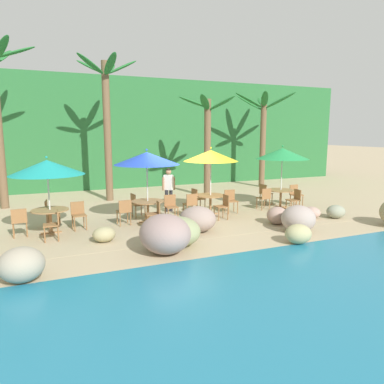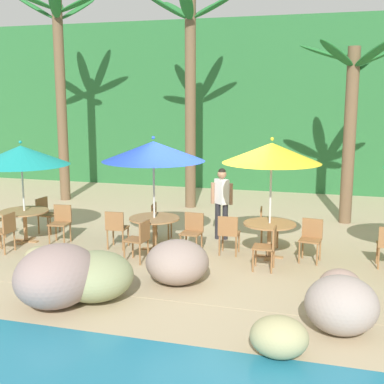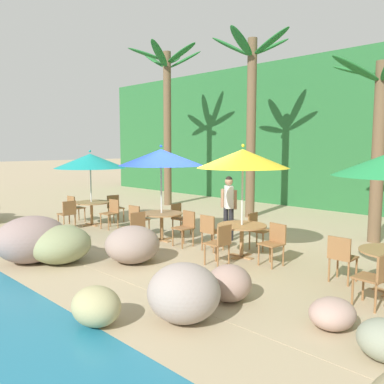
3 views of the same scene
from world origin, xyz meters
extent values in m
plane|color=tan|center=(0.00, 0.00, 0.00)|extent=(120.00, 120.00, 0.00)
cube|color=tan|center=(0.00, 0.00, 0.00)|extent=(18.00, 5.20, 0.01)
cube|color=#286633|center=(0.00, 9.00, 3.00)|extent=(28.00, 2.40, 6.00)
ellipsoid|color=gray|center=(2.75, -1.97, 0.30)|extent=(0.71, 0.73, 0.59)
ellipsoid|color=gray|center=(-1.18, -2.85, 0.40)|extent=(1.29, 1.30, 0.80)
ellipsoid|color=tan|center=(2.00, -3.96, 0.27)|extent=(0.77, 0.65, 0.55)
ellipsoid|color=#A19188|center=(2.77, -3.01, 0.42)|extent=(1.05, 1.04, 0.84)
ellipsoid|color=tan|center=(-2.95, -1.72, 0.22)|extent=(0.64, 0.55, 0.43)
ellipsoid|color=tan|center=(4.38, -1.75, 0.21)|extent=(0.61, 0.69, 0.42)
ellipsoid|color=gray|center=(-0.09, -1.76, 0.40)|extent=(1.15, 1.18, 0.79)
ellipsoid|color=gray|center=(-1.66, -3.25, 0.50)|extent=(1.29, 1.53, 1.00)
cylinder|color=silver|center=(-4.31, -0.18, 1.06)|extent=(0.04, 0.04, 2.12)
cone|color=teal|center=(-4.31, -0.18, 2.02)|extent=(2.18, 2.18, 0.44)
sphere|color=teal|center=(-4.31, -0.18, 2.32)|extent=(0.07, 0.07, 0.07)
cube|color=#A37547|center=(-4.31, -0.18, 0.01)|extent=(0.60, 0.12, 0.03)
cube|color=#A37547|center=(-4.31, -0.18, 0.01)|extent=(0.12, 0.60, 0.03)
cylinder|color=#A37547|center=(-4.31, -0.18, 0.37)|extent=(0.09, 0.09, 0.71)
cylinder|color=#A37547|center=(-4.31, -0.18, 0.72)|extent=(1.10, 1.10, 0.03)
cylinder|color=olive|center=(-3.26, -0.26, 0.23)|extent=(0.04, 0.04, 0.45)
cylinder|color=olive|center=(-3.62, -0.29, 0.23)|extent=(0.04, 0.04, 0.45)
cylinder|color=olive|center=(-3.30, 0.10, 0.23)|extent=(0.04, 0.04, 0.45)
cylinder|color=olive|center=(-3.66, 0.06, 0.23)|extent=(0.04, 0.04, 0.45)
cube|color=olive|center=(-3.46, -0.10, 0.47)|extent=(0.46, 0.46, 0.03)
cube|color=olive|center=(-3.48, 0.10, 0.66)|extent=(0.42, 0.08, 0.42)
cylinder|color=olive|center=(-4.00, 0.82, 0.23)|extent=(0.04, 0.04, 0.45)
cylinder|color=olive|center=(-4.05, 0.46, 0.23)|extent=(0.04, 0.04, 0.45)
cylinder|color=olive|center=(-4.36, 0.86, 0.23)|extent=(0.04, 0.04, 0.45)
cylinder|color=olive|center=(-4.40, 0.51, 0.23)|extent=(0.04, 0.04, 0.45)
cube|color=olive|center=(-4.20, 0.66, 0.47)|extent=(0.47, 0.47, 0.03)
cube|color=olive|center=(-4.40, 0.69, 0.66)|extent=(0.09, 0.42, 0.42)
cylinder|color=olive|center=(-5.34, -0.05, 0.23)|extent=(0.04, 0.04, 0.45)
cylinder|color=olive|center=(-4.98, -0.03, 0.23)|extent=(0.04, 0.04, 0.45)
cylinder|color=olive|center=(-5.33, -0.40, 0.23)|extent=(0.04, 0.04, 0.45)
cylinder|color=olive|center=(-4.97, -0.39, 0.23)|extent=(0.04, 0.04, 0.45)
cube|color=olive|center=(-5.16, -0.22, 0.47)|extent=(0.44, 0.44, 0.03)
cube|color=olive|center=(-5.15, -0.42, 0.66)|extent=(0.42, 0.05, 0.42)
cylinder|color=olive|center=(-4.50, -1.21, 0.23)|extent=(0.04, 0.04, 0.45)
cylinder|color=olive|center=(-4.49, -0.85, 0.23)|extent=(0.04, 0.04, 0.45)
cylinder|color=olive|center=(-4.14, -1.21, 0.23)|extent=(0.04, 0.04, 0.45)
cylinder|color=olive|center=(-4.14, -0.86, 0.23)|extent=(0.04, 0.04, 0.45)
cube|color=olive|center=(-4.32, -1.03, 0.47)|extent=(0.43, 0.43, 0.03)
cube|color=olive|center=(-4.12, -1.04, 0.66)|extent=(0.04, 0.42, 0.42)
cylinder|color=silver|center=(-1.18, 0.01, 1.15)|extent=(0.04, 0.04, 2.29)
cone|color=blue|center=(-1.18, 0.01, 2.19)|extent=(2.21, 2.21, 0.42)
sphere|color=blue|center=(-1.18, 0.01, 2.48)|extent=(0.07, 0.07, 0.07)
cube|color=#A37547|center=(-1.18, 0.01, 0.01)|extent=(0.60, 0.12, 0.03)
cube|color=#A37547|center=(-1.18, 0.01, 0.01)|extent=(0.12, 0.60, 0.03)
cylinder|color=#A37547|center=(-1.18, 0.01, 0.37)|extent=(0.09, 0.09, 0.71)
cylinder|color=#A37547|center=(-1.18, 0.01, 0.72)|extent=(1.10, 1.10, 0.03)
cylinder|color=olive|center=(-0.16, -0.22, 0.23)|extent=(0.04, 0.04, 0.45)
cylinder|color=olive|center=(-0.52, -0.20, 0.23)|extent=(0.04, 0.04, 0.45)
cylinder|color=olive|center=(-0.15, 0.14, 0.23)|extent=(0.04, 0.04, 0.45)
cylinder|color=olive|center=(-0.50, 0.15, 0.23)|extent=(0.04, 0.04, 0.45)
cube|color=olive|center=(-0.33, -0.03, 0.47)|extent=(0.44, 0.44, 0.03)
cube|color=olive|center=(-0.32, 0.16, 0.66)|extent=(0.42, 0.06, 0.42)
cylinder|color=olive|center=(-1.14, 1.05, 0.23)|extent=(0.04, 0.04, 0.45)
cylinder|color=olive|center=(-1.09, 0.70, 0.23)|extent=(0.04, 0.04, 0.45)
cylinder|color=olive|center=(-1.50, 1.00, 0.23)|extent=(0.04, 0.04, 0.45)
cylinder|color=olive|center=(-1.45, 0.65, 0.23)|extent=(0.04, 0.04, 0.45)
cube|color=olive|center=(-1.30, 0.85, 0.47)|extent=(0.47, 0.47, 0.03)
cube|color=olive|center=(-1.49, 0.82, 0.66)|extent=(0.09, 0.42, 0.42)
cylinder|color=olive|center=(-2.22, 0.11, 0.23)|extent=(0.04, 0.04, 0.45)
cylinder|color=olive|center=(-1.86, 0.14, 0.23)|extent=(0.04, 0.04, 0.45)
cylinder|color=olive|center=(-2.19, -0.24, 0.23)|extent=(0.04, 0.04, 0.45)
cylinder|color=olive|center=(-1.84, -0.22, 0.23)|extent=(0.04, 0.04, 0.45)
cube|color=olive|center=(-2.03, -0.05, 0.47)|extent=(0.45, 0.45, 0.03)
cube|color=olive|center=(-2.02, -0.25, 0.66)|extent=(0.42, 0.07, 0.42)
cylinder|color=olive|center=(-1.47, -1.00, 0.23)|extent=(0.04, 0.04, 0.45)
cylinder|color=olive|center=(-1.43, -0.64, 0.23)|extent=(0.04, 0.04, 0.45)
cylinder|color=olive|center=(-1.11, -1.03, 0.23)|extent=(0.04, 0.04, 0.45)
cylinder|color=olive|center=(-1.08, -0.68, 0.23)|extent=(0.04, 0.04, 0.45)
cube|color=olive|center=(-1.27, -0.84, 0.47)|extent=(0.46, 0.46, 0.03)
cube|color=olive|center=(-1.07, -0.86, 0.66)|extent=(0.08, 0.42, 0.42)
cylinder|color=silver|center=(1.30, 0.22, 1.15)|extent=(0.04, 0.04, 2.31)
cone|color=yellow|center=(1.30, 0.22, 2.21)|extent=(2.03, 2.03, 0.41)
sphere|color=yellow|center=(1.30, 0.22, 2.49)|extent=(0.07, 0.07, 0.07)
cube|color=#A37547|center=(1.30, 0.22, 0.01)|extent=(0.60, 0.12, 0.03)
cube|color=#A37547|center=(1.30, 0.22, 0.01)|extent=(0.12, 0.60, 0.03)
cylinder|color=#A37547|center=(1.30, 0.22, 0.37)|extent=(0.09, 0.09, 0.71)
cylinder|color=#A37547|center=(1.30, 0.22, 0.72)|extent=(1.10, 1.10, 0.03)
cylinder|color=olive|center=(2.30, -0.08, 0.23)|extent=(0.04, 0.04, 0.45)
cylinder|color=olive|center=(1.95, -0.04, 0.23)|extent=(0.04, 0.04, 0.45)
cylinder|color=olive|center=(2.34, 0.27, 0.23)|extent=(0.04, 0.04, 0.45)
cylinder|color=olive|center=(1.99, 0.31, 0.23)|extent=(0.04, 0.04, 0.45)
cube|color=olive|center=(2.15, 0.12, 0.47)|extent=(0.47, 0.47, 0.03)
cube|color=olive|center=(2.17, 0.31, 0.66)|extent=(0.42, 0.09, 0.42)
cylinder|color=olive|center=(1.35, 1.26, 0.23)|extent=(0.04, 0.04, 0.45)
cylinder|color=olive|center=(1.40, 0.90, 0.23)|extent=(0.04, 0.04, 0.45)
cylinder|color=olive|center=(1.00, 1.22, 0.23)|extent=(0.04, 0.04, 0.45)
cylinder|color=olive|center=(1.04, 0.86, 0.23)|extent=(0.04, 0.04, 0.45)
cube|color=olive|center=(1.20, 1.06, 0.47)|extent=(0.47, 0.47, 0.03)
cube|color=olive|center=(1.00, 1.04, 0.66)|extent=(0.09, 0.42, 0.42)
cylinder|color=olive|center=(0.27, 0.37, 0.23)|extent=(0.04, 0.04, 0.45)
cylinder|color=olive|center=(0.63, 0.38, 0.23)|extent=(0.04, 0.04, 0.45)
cylinder|color=olive|center=(0.28, 0.01, 0.23)|extent=(0.04, 0.04, 0.45)
cylinder|color=olive|center=(0.64, 0.02, 0.23)|extent=(0.04, 0.04, 0.45)
cube|color=olive|center=(0.45, 0.19, 0.47)|extent=(0.43, 0.43, 0.03)
cube|color=olive|center=(0.46, -0.01, 0.66)|extent=(0.42, 0.05, 0.42)
cylinder|color=olive|center=(1.13, -0.81, 0.23)|extent=(0.04, 0.04, 0.45)
cylinder|color=olive|center=(1.13, -0.46, 0.23)|extent=(0.04, 0.04, 0.45)
cylinder|color=olive|center=(1.49, -0.81, 0.23)|extent=(0.04, 0.04, 0.45)
cylinder|color=olive|center=(1.49, -0.45, 0.23)|extent=(0.04, 0.04, 0.45)
cube|color=olive|center=(1.31, -0.63, 0.47)|extent=(0.42, 0.42, 0.03)
cube|color=olive|center=(1.51, -0.63, 0.66)|extent=(0.04, 0.42, 0.42)
cylinder|color=olive|center=(3.46, 0.38, 0.23)|extent=(0.04, 0.04, 0.45)
cylinder|color=olive|center=(3.82, 0.38, 0.23)|extent=(0.04, 0.04, 0.45)
cylinder|color=olive|center=(3.47, 0.02, 0.23)|extent=(0.04, 0.04, 0.45)
cylinder|color=olive|center=(3.82, 0.03, 0.23)|extent=(0.04, 0.04, 0.45)
cube|color=olive|center=(3.64, 0.20, 0.47)|extent=(0.43, 0.43, 0.03)
cube|color=olive|center=(3.65, 0.00, 0.66)|extent=(0.42, 0.04, 0.42)
cylinder|color=olive|center=(4.25, -0.80, 0.23)|extent=(0.04, 0.04, 0.45)
cylinder|color=olive|center=(4.27, -0.44, 0.23)|extent=(0.04, 0.04, 0.45)
cylinder|color=olive|center=(4.61, -0.82, 0.23)|extent=(0.04, 0.04, 0.45)
cube|color=olive|center=(4.44, -0.63, 0.47)|extent=(0.45, 0.45, 0.03)
cube|color=olive|center=(4.64, -0.65, 0.66)|extent=(0.06, 0.42, 0.42)
cylinder|color=brown|center=(-5.94, 4.48, 3.15)|extent=(0.32, 0.32, 6.31)
ellipsoid|color=#236B2D|center=(-5.13, 4.52, 6.13)|extent=(1.56, 0.42, 0.66)
ellipsoid|color=#236B2D|center=(-5.62, 5.22, 6.05)|extent=(0.90, 1.48, 0.89)
ellipsoid|color=#236B2D|center=(-6.31, 5.19, 6.12)|extent=(1.04, 1.53, 0.70)
ellipsoid|color=#236B2D|center=(-6.74, 4.51, 6.06)|extent=(1.47, 0.40, 0.87)
ellipsoid|color=#236B2D|center=(-6.41, 3.84, 6.16)|extent=(1.22, 1.48, 0.57)
ellipsoid|color=#236B2D|center=(-5.58, 3.77, 6.06)|extent=(0.98, 1.47, 0.87)
cylinder|color=brown|center=(-1.68, 4.54, 3.04)|extent=(0.32, 0.32, 6.08)
ellipsoid|color=#236B2D|center=(-0.95, 4.54, 5.85)|extent=(1.37, 0.38, 0.76)
ellipsoid|color=#236B2D|center=(-1.37, 5.20, 5.86)|extent=(0.92, 1.39, 0.74)
ellipsoid|color=#236B2D|center=(-2.24, 5.01, 5.86)|extent=(1.28, 1.17, 0.73)
ellipsoid|color=#236B2D|center=(-2.32, 4.17, 5.84)|extent=(1.36, 0.99, 0.78)
ellipsoid|color=#236B2D|center=(-1.59, 3.81, 5.83)|extent=(0.54, 1.37, 0.82)
cylinder|color=brown|center=(2.85, 3.80, 2.29)|extent=(0.32, 0.32, 4.58)
ellipsoid|color=#236B2D|center=(2.58, 4.45, 4.44)|extent=(0.86, 1.43, 0.51)
ellipsoid|color=#236B2D|center=(2.15, 3.88, 4.42)|extent=(1.42, 0.52, 0.56)
ellipsoid|color=#236B2D|center=(2.44, 3.22, 4.37)|extent=(1.07, 1.30, 0.69)
cylinder|color=#232328|center=(-0.06, 1.29, 0.43)|extent=(0.13, 0.13, 0.86)
cylinder|color=#232328|center=(0.12, 1.29, 0.43)|extent=(0.13, 0.13, 0.86)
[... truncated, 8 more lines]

